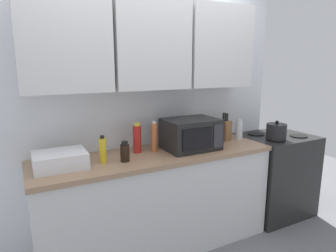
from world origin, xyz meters
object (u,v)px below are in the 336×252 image
bottle_soy_dark (125,152)px  kettle (276,131)px  stove_range (274,174)px  knife_block (224,130)px  dish_rack (60,160)px  bottle_clear_tall (239,130)px  bottle_spice_jar (154,137)px  bottle_red_sauce (137,138)px  microwave (191,134)px  bottle_yellow_mustard (103,150)px

bottle_soy_dark → kettle: bearing=-2.6°
stove_range → knife_block: (-0.64, 0.12, 0.55)m
kettle → knife_block: bearing=151.2°
dish_rack → bottle_clear_tall: 1.77m
kettle → bottle_spice_jar: bearing=170.6°
bottle_red_sauce → bottle_clear_tall: size_ratio=1.28×
stove_range → microwave: (-1.11, -0.00, 0.59)m
dish_rack → bottle_soy_dark: (0.48, -0.09, 0.02)m
knife_block → bottle_spice_jar: knife_block is taller
stove_range → knife_block: 0.85m
bottle_red_sauce → bottle_soy_dark: bearing=-134.2°
microwave → bottle_clear_tall: (0.63, 0.07, -0.04)m
bottle_soy_dark → dish_rack: bearing=169.8°
kettle → bottle_spice_jar: size_ratio=0.73×
dish_rack → bottle_spice_jar: size_ratio=1.38×
dish_rack → knife_block: bearing=3.4°
knife_block → bottle_spice_jar: bearing=-177.0°
dish_rack → bottle_red_sauce: size_ratio=1.43×
knife_block → bottle_yellow_mustard: (-1.30, -0.13, -0.00)m
stove_range → microwave: size_ratio=1.90×
microwave → bottle_clear_tall: bearing=6.1°
kettle → microwave: 0.95m
knife_block → bottle_red_sauce: (-0.95, 0.00, 0.02)m
stove_range → microwave: 1.26m
knife_block → microwave: bearing=-166.1°
knife_block → bottle_yellow_mustard: bearing=-174.3°
bottle_clear_tall → kettle: bearing=-33.3°
bottle_yellow_mustard → bottle_clear_tall: 1.45m
bottle_red_sauce → bottle_clear_tall: 1.11m
kettle → bottle_clear_tall: bearing=146.7°
kettle → bottle_yellow_mustard: bearing=175.9°
kettle → bottle_yellow_mustard: size_ratio=0.91×
knife_block → bottle_soy_dark: size_ratio=1.73×
dish_rack → bottle_red_sauce: (0.66, 0.10, 0.07)m
bottle_spice_jar → bottle_clear_tall: bearing=-0.5°
bottle_clear_tall → bottle_spice_jar: (-0.97, 0.01, 0.03)m
bottle_yellow_mustard → stove_range: bearing=0.4°
stove_range → microwave: microwave is taller
stove_range → bottle_red_sauce: bearing=175.7°
bottle_soy_dark → bottle_yellow_mustard: (-0.16, 0.05, 0.03)m
bottle_spice_jar → kettle: bearing=-9.4°
dish_rack → bottle_red_sauce: bottle_red_sauce is taller
microwave → bottle_red_sauce: (-0.48, 0.12, -0.01)m
bottle_soy_dark → bottle_yellow_mustard: bottle_yellow_mustard is taller
knife_block → bottle_spice_jar: 0.81m
dish_rack → bottle_clear_tall: (1.77, 0.05, 0.04)m
kettle → bottle_clear_tall: bottle_clear_tall is taller
bottle_clear_tall → dish_rack: bearing=-178.5°
kettle → dish_rack: bearing=175.6°
bottle_red_sauce → dish_rack: bearing=-171.5°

